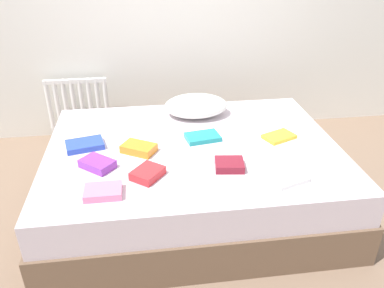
{
  "coord_description": "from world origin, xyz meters",
  "views": [
    {
      "loc": [
        -0.32,
        -2.28,
        1.76
      ],
      "look_at": [
        0.0,
        0.05,
        0.48
      ],
      "focal_mm": 36.04,
      "sensor_mm": 36.0,
      "label": 1
    }
  ],
  "objects": [
    {
      "name": "textbook_purple",
      "position": [
        -0.62,
        -0.21,
        0.53
      ],
      "size": [
        0.24,
        0.23,
        0.05
      ],
      "primitive_type": "cube",
      "rotation": [
        0.0,
        0.0,
        -0.71
      ],
      "color": "purple",
      "rests_on": "bed"
    },
    {
      "name": "textbook_pink",
      "position": [
        -0.57,
        -0.5,
        0.52
      ],
      "size": [
        0.2,
        0.15,
        0.04
      ],
      "primitive_type": "cube",
      "rotation": [
        0.0,
        0.0,
        -0.0
      ],
      "color": "pink",
      "rests_on": "bed"
    },
    {
      "name": "textbook_yellow",
      "position": [
        0.61,
        0.02,
        0.51
      ],
      "size": [
        0.25,
        0.21,
        0.03
      ],
      "primitive_type": "cube",
      "rotation": [
        0.0,
        0.0,
        0.41
      ],
      "color": "yellow",
      "rests_on": "bed"
    },
    {
      "name": "textbook_maroon",
      "position": [
        0.18,
        -0.32,
        0.52
      ],
      "size": [
        0.19,
        0.17,
        0.05
      ],
      "primitive_type": "cube",
      "rotation": [
        0.0,
        0.0,
        -0.13
      ],
      "color": "maroon",
      "rests_on": "bed"
    },
    {
      "name": "textbook_white",
      "position": [
        0.49,
        -0.49,
        0.51
      ],
      "size": [
        0.26,
        0.23,
        0.03
      ],
      "primitive_type": "cube",
      "rotation": [
        0.0,
        0.0,
        0.33
      ],
      "color": "white",
      "rests_on": "bed"
    },
    {
      "name": "bed",
      "position": [
        0.0,
        0.0,
        0.25
      ],
      "size": [
        2.0,
        1.5,
        0.5
      ],
      "color": "brown",
      "rests_on": "ground"
    },
    {
      "name": "textbook_teal",
      "position": [
        0.08,
        0.07,
        0.52
      ],
      "size": [
        0.26,
        0.19,
        0.03
      ],
      "primitive_type": "cube",
      "rotation": [
        0.0,
        0.0,
        0.17
      ],
      "color": "teal",
      "rests_on": "bed"
    },
    {
      "name": "textbook_blue",
      "position": [
        -0.73,
        0.06,
        0.52
      ],
      "size": [
        0.27,
        0.22,
        0.04
      ],
      "primitive_type": "cube",
      "rotation": [
        0.0,
        0.0,
        0.23
      ],
      "color": "#2847B7",
      "rests_on": "bed"
    },
    {
      "name": "textbook_orange",
      "position": [
        -0.37,
        -0.04,
        0.53
      ],
      "size": [
        0.25,
        0.23,
        0.05
      ],
      "primitive_type": "cube",
      "rotation": [
        0.0,
        0.0,
        -0.54
      ],
      "color": "orange",
      "rests_on": "bed"
    },
    {
      "name": "pillow",
      "position": [
        0.09,
        0.49,
        0.58
      ],
      "size": [
        0.49,
        0.36,
        0.16
      ],
      "primitive_type": "ellipsoid",
      "color": "white",
      "rests_on": "bed"
    },
    {
      "name": "radiator",
      "position": [
        -0.93,
        1.2,
        0.35
      ],
      "size": [
        0.57,
        0.04,
        0.5
      ],
      "color": "white",
      "rests_on": "ground"
    },
    {
      "name": "ground_plane",
      "position": [
        0.0,
        0.0,
        0.0
      ],
      "size": [
        8.0,
        8.0,
        0.0
      ],
      "primitive_type": "plane",
      "color": "#7F6651"
    },
    {
      "name": "textbook_red",
      "position": [
        -0.32,
        -0.36,
        0.53
      ],
      "size": [
        0.22,
        0.23,
        0.05
      ],
      "primitive_type": "cube",
      "rotation": [
        0.0,
        0.0,
        0.9
      ],
      "color": "red",
      "rests_on": "bed"
    }
  ]
}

